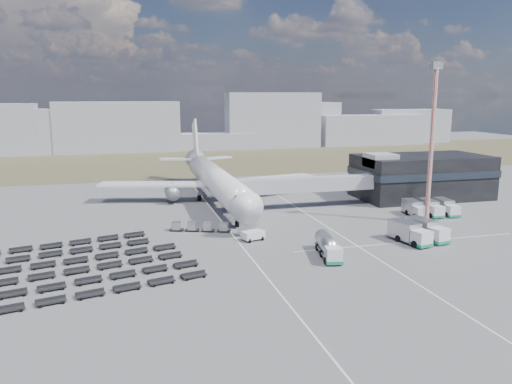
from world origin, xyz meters
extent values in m
plane|color=#565659|center=(0.00, 0.00, 0.00)|extent=(420.00, 420.00, 0.00)
cube|color=#493F2C|center=(0.00, 110.00, 0.01)|extent=(420.00, 90.00, 0.01)
cube|color=silver|center=(-2.00, 5.00, 0.01)|extent=(0.25, 110.00, 0.01)
cube|color=silver|center=(16.00, 5.00, 0.01)|extent=(0.25, 110.00, 0.01)
cube|color=silver|center=(25.00, -8.00, 0.01)|extent=(40.00, 0.25, 0.01)
cube|color=black|center=(48.00, 24.00, 5.00)|extent=(30.00, 16.00, 10.00)
cube|color=#262D38|center=(48.00, 24.00, 6.20)|extent=(30.40, 16.40, 1.60)
cube|color=#939399|center=(36.00, 22.00, 9.50)|extent=(6.00, 6.00, 3.00)
cube|color=#939399|center=(18.10, 20.50, 5.10)|extent=(29.80, 3.00, 3.00)
cube|color=#939399|center=(4.70, 20.00, 5.10)|extent=(4.00, 3.60, 3.40)
cylinder|color=slate|center=(6.20, 20.50, 2.55)|extent=(0.70, 0.70, 5.10)
cylinder|color=black|center=(6.20, 20.50, 0.45)|extent=(1.40, 0.90, 1.40)
cylinder|color=silver|center=(0.00, 30.00, 5.30)|extent=(5.60, 48.00, 5.60)
cone|color=silver|center=(0.00, 3.50, 5.30)|extent=(5.60, 5.00, 5.60)
cone|color=silver|center=(0.00, 58.00, 6.10)|extent=(5.60, 8.00, 5.60)
cube|color=black|center=(0.00, 5.50, 6.10)|extent=(2.20, 2.00, 0.80)
cube|color=silver|center=(-13.00, 35.00, 4.10)|extent=(25.59, 11.38, 0.50)
cube|color=silver|center=(13.00, 35.00, 4.10)|extent=(25.59, 11.38, 0.50)
cylinder|color=slate|center=(-9.50, 33.00, 2.40)|extent=(3.00, 5.00, 3.00)
cylinder|color=slate|center=(9.50, 33.00, 2.40)|extent=(3.00, 5.00, 3.00)
cube|color=silver|center=(-5.50, 60.00, 6.50)|extent=(9.49, 5.63, 0.35)
cube|color=silver|center=(5.50, 60.00, 6.50)|extent=(9.49, 5.63, 0.35)
cube|color=silver|center=(0.00, 61.00, 11.80)|extent=(0.50, 9.06, 11.45)
cylinder|color=slate|center=(0.00, 9.00, 1.25)|extent=(0.50, 0.50, 2.50)
cylinder|color=slate|center=(-3.20, 34.00, 1.25)|extent=(0.60, 0.60, 2.50)
cylinder|color=slate|center=(3.20, 34.00, 1.25)|extent=(0.60, 0.60, 2.50)
cylinder|color=black|center=(0.00, 9.00, 0.50)|extent=(0.50, 1.20, 1.20)
cube|color=#9596A2|center=(-50.28, 143.19, 9.19)|extent=(53.34, 12.00, 18.39)
cube|color=#9596A2|center=(-21.19, 142.79, 10.64)|extent=(51.38, 12.00, 21.28)
cube|color=#9596A2|center=(11.78, 143.66, 3.61)|extent=(52.38, 12.00, 7.21)
cube|color=#9596A2|center=(47.90, 144.46, 12.58)|extent=(43.10, 12.00, 25.16)
cube|color=#9596A2|center=(62.46, 150.69, 10.31)|extent=(39.68, 12.00, 20.62)
cube|color=#9596A2|center=(98.27, 145.03, 7.25)|extent=(52.09, 12.00, 14.51)
cube|color=#9596A2|center=(124.20, 151.48, 8.42)|extent=(40.04, 12.00, 16.84)
cube|color=silver|center=(8.64, -14.93, 1.38)|extent=(2.68, 2.68, 2.19)
cube|color=#157B56|center=(8.64, -14.93, 0.52)|extent=(2.79, 2.79, 0.48)
cylinder|color=#B2B2B7|center=(9.52, -10.35, 1.81)|extent=(3.69, 7.47, 2.38)
cube|color=slate|center=(9.52, -10.35, 0.71)|extent=(3.59, 7.45, 0.33)
cylinder|color=black|center=(9.26, -11.75, 0.48)|extent=(2.63, 1.50, 1.05)
cube|color=silver|center=(0.61, -0.28, 0.80)|extent=(4.07, 3.07, 1.59)
cube|color=silver|center=(6.25, 27.58, 1.56)|extent=(3.85, 6.26, 2.73)
cube|color=#157B56|center=(6.25, 27.58, 0.44)|extent=(3.97, 6.38, 0.44)
cube|color=silver|center=(25.52, -10.94, 1.46)|extent=(3.05, 2.96, 2.47)
cube|color=#157B56|center=(25.52, -10.94, 0.51)|extent=(3.18, 3.09, 0.51)
cube|color=#B2B2B7|center=(24.68, -7.11, 1.91)|extent=(3.73, 5.62, 2.92)
cube|color=silver|center=(29.25, -10.14, 1.46)|extent=(3.05, 2.96, 2.47)
cube|color=#157B56|center=(29.25, -10.14, 0.51)|extent=(3.18, 3.09, 0.51)
cube|color=#B2B2B7|center=(28.41, -6.30, 1.91)|extent=(3.73, 5.62, 2.92)
cube|color=silver|center=(36.06, 5.51, 1.31)|extent=(2.48, 2.38, 2.21)
cube|color=#157B56|center=(36.06, 5.51, 0.45)|extent=(2.59, 2.49, 0.45)
cube|color=#B2B2B7|center=(36.33, 9.02, 1.71)|extent=(2.76, 4.80, 2.61)
cube|color=silver|center=(39.47, 5.24, 1.31)|extent=(2.48, 2.38, 2.21)
cube|color=#157B56|center=(39.47, 5.24, 0.45)|extent=(2.59, 2.49, 0.45)
cube|color=#B2B2B7|center=(39.74, 8.75, 1.71)|extent=(2.76, 4.80, 2.61)
cube|color=silver|center=(42.87, 4.98, 1.31)|extent=(2.48, 2.38, 2.21)
cube|color=#157B56|center=(42.87, 4.98, 0.45)|extent=(2.59, 2.49, 0.45)
cube|color=#B2B2B7|center=(43.15, 8.49, 1.71)|extent=(2.76, 4.80, 2.61)
cube|color=black|center=(-11.12, 8.95, 0.27)|extent=(2.67, 2.14, 0.16)
cube|color=#B2B2B7|center=(-11.12, 8.95, 1.03)|extent=(1.83, 1.83, 1.34)
cube|color=black|center=(-8.44, 7.96, 0.27)|extent=(2.67, 2.14, 0.16)
cube|color=#B2B2B7|center=(-8.44, 7.96, 1.03)|extent=(1.83, 1.83, 1.34)
cube|color=black|center=(-5.76, 6.98, 0.27)|extent=(2.67, 2.14, 0.16)
cube|color=#B2B2B7|center=(-5.76, 6.98, 1.03)|extent=(1.83, 1.83, 1.34)
cube|color=black|center=(-3.08, 5.99, 0.27)|extent=(2.67, 2.14, 0.16)
cube|color=#B2B2B7|center=(-3.08, 5.99, 1.03)|extent=(1.83, 1.83, 1.34)
cube|color=black|center=(-26.46, -18.69, 0.40)|extent=(34.77, 10.07, 0.80)
cube|color=black|center=(-27.57, -14.18, 0.40)|extent=(34.77, 10.07, 0.80)
cube|color=black|center=(-28.69, -9.67, 0.40)|extent=(34.77, 10.07, 0.80)
cube|color=black|center=(-29.80, -5.16, 0.40)|extent=(34.77, 10.07, 0.80)
cube|color=black|center=(-30.91, -0.64, 0.40)|extent=(30.48, 9.02, 0.80)
cube|color=black|center=(-32.02, 3.87, 0.40)|extent=(30.48, 9.02, 0.80)
cylinder|color=#B0311C|center=(35.43, 2.55, 14.35)|extent=(0.80, 0.80, 28.71)
cube|color=slate|center=(35.43, 2.55, 29.05)|extent=(2.83, 1.49, 1.38)
cube|color=#565659|center=(35.43, 2.55, 0.17)|extent=(2.30, 2.30, 0.34)
camera|label=1|loc=(-19.66, -77.82, 23.72)|focal=35.00mm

